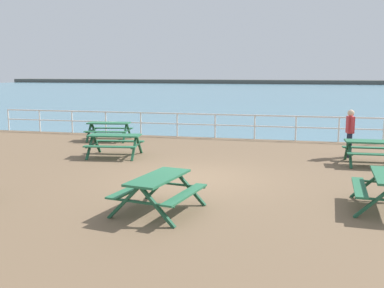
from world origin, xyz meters
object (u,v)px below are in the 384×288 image
picnic_table_near_left (115,140)px  picnic_table_mid_centre (374,147)px  picnic_table_seaward (159,185)px  visitor (350,130)px  picnic_table_near_right (109,127)px

picnic_table_near_left → picnic_table_mid_centre: 8.65m
picnic_table_near_left → picnic_table_seaward: size_ratio=0.97×
picnic_table_near_left → picnic_table_mid_centre: bearing=-3.3°
picnic_table_near_left → picnic_table_mid_centre: same height
visitor → picnic_table_near_right: bearing=161.9°
picnic_table_mid_centre → visitor: visitor is taller
picnic_table_near_right → picnic_table_mid_centre: same height
picnic_table_near_right → picnic_table_seaward: same height
picnic_table_near_left → picnic_table_near_right: same height
picnic_table_mid_centre → visitor: 1.39m
picnic_table_near_right → picnic_table_seaward: bearing=-69.2°
picnic_table_near_right → picnic_table_mid_centre: 10.74m
picnic_table_near_right → picnic_table_seaward: (5.17, -9.04, 0.00)m
picnic_table_near_left → visitor: bearing=5.3°
picnic_table_seaward → picnic_table_mid_centre: bearing=-29.9°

